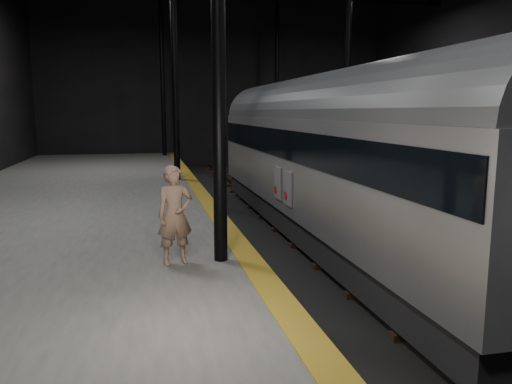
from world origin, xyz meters
name	(u,v)px	position (x,y,z in m)	size (l,w,h in m)	color
ground	(329,245)	(0.00, 0.00, 0.00)	(44.00, 44.00, 0.00)	black
platform_left	(55,243)	(-7.50, 0.00, 0.50)	(9.00, 43.80, 1.00)	#4E4E4C
tactile_strip	(218,217)	(-3.25, 0.00, 1.00)	(0.50, 43.80, 0.01)	olive
track	(329,243)	(0.00, 0.00, 0.07)	(2.40, 43.00, 0.24)	#3F3328
train	(323,151)	(0.00, 0.63, 2.69)	(2.71, 18.07, 4.83)	#94959B
woman	(175,215)	(-4.66, -4.02, 1.93)	(0.68, 0.45, 1.86)	#97735D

